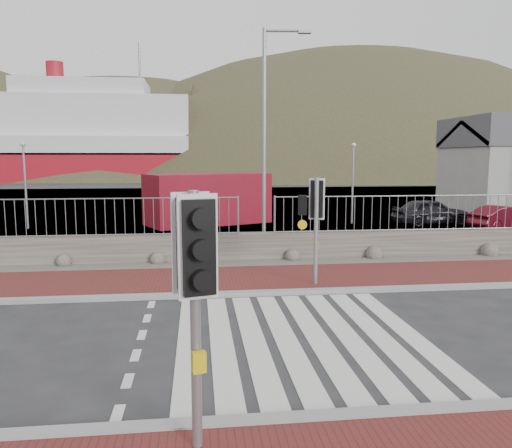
{
  "coord_description": "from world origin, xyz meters",
  "views": [
    {
      "loc": [
        -1.9,
        -8.88,
        3.38
      ],
      "look_at": [
        -0.5,
        3.0,
        1.78
      ],
      "focal_mm": 35.0,
      "sensor_mm": 36.0,
      "label": 1
    }
  ],
  "objects": [
    {
      "name": "ground",
      "position": [
        0.0,
        0.0,
        0.0
      ],
      "size": [
        220.0,
        220.0,
        0.0
      ],
      "primitive_type": "plane",
      "color": "#28282B",
      "rests_on": "ground"
    },
    {
      "name": "sidewalk_far",
      "position": [
        0.0,
        4.5,
        0.04
      ],
      "size": [
        40.0,
        3.0,
        0.08
      ],
      "primitive_type": "cube",
      "color": "maroon",
      "rests_on": "ground"
    },
    {
      "name": "kerb_near",
      "position": [
        0.0,
        -3.0,
        0.05
      ],
      "size": [
        40.0,
        0.25,
        0.12
      ],
      "primitive_type": "cube",
      "color": "gray",
      "rests_on": "ground"
    },
    {
      "name": "kerb_far",
      "position": [
        0.0,
        3.0,
        0.05
      ],
      "size": [
        40.0,
        0.25,
        0.12
      ],
      "primitive_type": "cube",
      "color": "gray",
      "rests_on": "ground"
    },
    {
      "name": "zebra_crossing",
      "position": [
        -0.0,
        0.0,
        0.01
      ],
      "size": [
        4.62,
        5.6,
        0.01
      ],
      "color": "silver",
      "rests_on": "ground"
    },
    {
      "name": "gravel_strip",
      "position": [
        0.0,
        6.5,
        0.03
      ],
      "size": [
        40.0,
        1.5,
        0.06
      ],
      "primitive_type": "cube",
      "color": "#59544C",
      "rests_on": "ground"
    },
    {
      "name": "stone_wall",
      "position": [
        0.0,
        7.3,
        0.45
      ],
      "size": [
        40.0,
        0.6,
        0.9
      ],
      "primitive_type": "cube",
      "color": "#4D483F",
      "rests_on": "ground"
    },
    {
      "name": "railing",
      "position": [
        0.0,
        7.15,
        1.82
      ],
      "size": [
        18.07,
        0.07,
        1.22
      ],
      "color": "gray",
      "rests_on": "stone_wall"
    },
    {
      "name": "quay",
      "position": [
        0.0,
        27.9,
        0.0
      ],
      "size": [
        120.0,
        40.0,
        0.5
      ],
      "primitive_type": "cube",
      "color": "#4C4C4F",
      "rests_on": "ground"
    },
    {
      "name": "water",
      "position": [
        0.0,
        62.9,
        0.0
      ],
      "size": [
        220.0,
        50.0,
        0.05
      ],
      "primitive_type": "cube",
      "color": "#3F4C54",
      "rests_on": "ground"
    },
    {
      "name": "ferry",
      "position": [
        -24.65,
        67.9,
        5.36
      ],
      "size": [
        50.0,
        16.0,
        20.0
      ],
      "color": "maroon",
      "rests_on": "ground"
    },
    {
      "name": "hills_backdrop",
      "position": [
        6.74,
        87.9,
        -23.05
      ],
      "size": [
        254.0,
        90.0,
        100.0
      ],
      "color": "#343721",
      "rests_on": "ground"
    },
    {
      "name": "traffic_signal_near",
      "position": [
        -1.95,
        -3.47,
        2.18
      ],
      "size": [
        0.48,
        0.36,
        3.03
      ],
      "rotation": [
        0.0,
        0.0,
        0.25
      ],
      "color": "gray",
      "rests_on": "ground"
    },
    {
      "name": "traffic_signal_far",
      "position": [
        1.11,
        3.68,
        2.08
      ],
      "size": [
        0.71,
        0.38,
        2.87
      ],
      "rotation": [
        0.0,
        0.0,
        2.86
      ],
      "color": "gray",
      "rests_on": "ground"
    },
    {
      "name": "streetlight",
      "position": [
        0.51,
        8.09,
        4.29
      ],
      "size": [
        1.62,
        0.3,
        7.62
      ],
      "rotation": [
        0.0,
        0.0,
        -0.08
      ],
      "color": "gray",
      "rests_on": "ground"
    },
    {
      "name": "shipping_container",
      "position": [
        -1.36,
        16.72,
        1.28
      ],
      "size": [
        6.65,
        4.88,
        2.56
      ],
      "primitive_type": "cube",
      "rotation": [
        0.0,
        0.0,
        0.43
      ],
      "color": "maroon",
      "rests_on": "ground"
    },
    {
      "name": "car_a",
      "position": [
        9.86,
        15.1,
        0.66
      ],
      "size": [
        3.96,
        1.83,
        1.31
      ],
      "primitive_type": "imported",
      "rotation": [
        0.0,
        0.0,
        1.64
      ],
      "color": "black",
      "rests_on": "ground"
    },
    {
      "name": "car_b",
      "position": [
        12.49,
        13.05,
        0.56
      ],
      "size": [
        3.59,
        2.12,
        1.12
      ],
      "primitive_type": "imported",
      "rotation": [
        0.0,
        0.0,
        1.86
      ],
      "color": "#510B15",
      "rests_on": "ground"
    }
  ]
}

